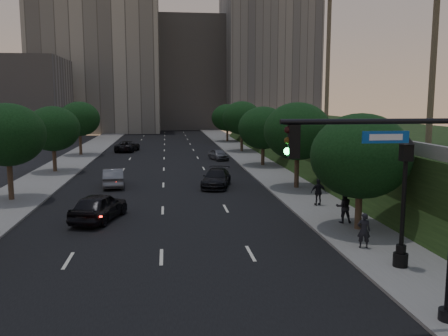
{
  "coord_description": "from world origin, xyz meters",
  "views": [
    {
      "loc": [
        0.31,
        -15.34,
        6.91
      ],
      "look_at": [
        3.09,
        7.44,
        3.6
      ],
      "focal_mm": 38.0,
      "sensor_mm": 36.0,
      "label": 1
    }
  ],
  "objects": [
    {
      "name": "tree_right_d",
      "position": [
        10.3,
        47.0,
        4.52
      ],
      "size": [
        5.2,
        5.2,
        6.74
      ],
      "color": "#38281C",
      "rests_on": "ground"
    },
    {
      "name": "sedan_mid_left",
      "position": [
        -3.96,
        22.86,
        0.74
      ],
      "size": [
        2.0,
        4.63,
        1.48
      ],
      "primitive_type": "imported",
      "rotation": [
        0.0,
        0.0,
        3.24
      ],
      "color": "#585A60",
      "rests_on": "ground"
    },
    {
      "name": "office_block_mid",
      "position": [
        6.0,
        102.0,
        13.0
      ],
      "size": [
        22.0,
        18.0,
        26.0
      ],
      "primitive_type": "cube",
      "color": "gray",
      "rests_on": "ground"
    },
    {
      "name": "office_block_right",
      "position": [
        24.0,
        96.0,
        18.0
      ],
      "size": [
        20.0,
        22.0,
        36.0
      ],
      "primitive_type": "cube",
      "color": "gray",
      "rests_on": "ground"
    },
    {
      "name": "pedestrian_b",
      "position": [
        9.99,
        9.29,
        1.05
      ],
      "size": [
        0.94,
        0.77,
        1.8
      ],
      "primitive_type": "imported",
      "rotation": [
        0.0,
        0.0,
        3.04
      ],
      "color": "black",
      "rests_on": "sidewalk_right"
    },
    {
      "name": "parapet_wall",
      "position": [
        13.5,
        28.0,
        4.35
      ],
      "size": [
        0.35,
        90.0,
        0.7
      ],
      "primitive_type": "cube",
      "color": "slate",
      "rests_on": "embankment"
    },
    {
      "name": "pedestrian_c",
      "position": [
        10.0,
        13.71,
        1.01
      ],
      "size": [
        1.04,
        0.48,
        1.73
      ],
      "primitive_type": "imported",
      "rotation": [
        0.0,
        0.0,
        3.2
      ],
      "color": "black",
      "rests_on": "sidewalk_right"
    },
    {
      "name": "sedan_far_left",
      "position": [
        -4.91,
        49.3,
        0.72
      ],
      "size": [
        3.35,
        5.57,
        1.45
      ],
      "primitive_type": "imported",
      "rotation": [
        0.0,
        0.0,
        2.95
      ],
      "color": "black",
      "rests_on": "ground"
    },
    {
      "name": "sedan_near_left",
      "position": [
        -3.61,
        11.95,
        0.82
      ],
      "size": [
        3.22,
        5.19,
        1.65
      ],
      "primitive_type": "imported",
      "rotation": [
        0.0,
        0.0,
        2.86
      ],
      "color": "black",
      "rests_on": "ground"
    },
    {
      "name": "tree_left_c",
      "position": [
        -10.3,
        31.0,
        4.21
      ],
      "size": [
        5.0,
        5.0,
        6.34
      ],
      "color": "#38281C",
      "rests_on": "ground"
    },
    {
      "name": "road_surface",
      "position": [
        0.0,
        30.0,
        0.01
      ],
      "size": [
        16.0,
        140.0,
        0.02
      ],
      "primitive_type": "cube",
      "color": "black",
      "rests_on": "ground"
    },
    {
      "name": "tree_right_a",
      "position": [
        10.3,
        8.0,
        4.02
      ],
      "size": [
        5.2,
        5.2,
        6.24
      ],
      "color": "#38281C",
      "rests_on": "ground"
    },
    {
      "name": "sedan_far_right",
      "position": [
        6.27,
        38.86,
        0.64
      ],
      "size": [
        2.41,
        4.04,
        1.29
      ],
      "primitive_type": "imported",
      "rotation": [
        0.0,
        0.0,
        0.25
      ],
      "color": "#57595E",
      "rests_on": "ground"
    },
    {
      "name": "pedestrian_a",
      "position": [
        9.24,
        4.83,
        0.97
      ],
      "size": [
        0.68,
        0.54,
        1.64
      ],
      "primitive_type": "imported",
      "rotation": [
        0.0,
        0.0,
        2.87
      ],
      "color": "black",
      "rests_on": "sidewalk_right"
    },
    {
      "name": "tree_left_b",
      "position": [
        -10.3,
        18.0,
        4.58
      ],
      "size": [
        5.0,
        5.0,
        6.71
      ],
      "color": "#38281C",
      "rests_on": "ground"
    },
    {
      "name": "traffic_signal_mast",
      "position": [
        7.76,
        -2.44,
        3.67
      ],
      "size": [
        5.68,
        0.56,
        7.0
      ],
      "color": "black",
      "rests_on": "ground"
    },
    {
      "name": "embankment",
      "position": [
        22.0,
        28.0,
        2.0
      ],
      "size": [
        18.0,
        90.0,
        4.0
      ],
      "primitive_type": "cube",
      "color": "black",
      "rests_on": "ground"
    },
    {
      "name": "sidewalk_right",
      "position": [
        10.25,
        30.0,
        0.07
      ],
      "size": [
        4.5,
        140.0,
        0.15
      ],
      "primitive_type": "cube",
      "color": "slate",
      "rests_on": "ground"
    },
    {
      "name": "ground",
      "position": [
        0.0,
        0.0,
        0.0
      ],
      "size": [
        160.0,
        160.0,
        0.0
      ],
      "primitive_type": "plane",
      "color": "black",
      "rests_on": "ground"
    },
    {
      "name": "tree_right_b",
      "position": [
        10.3,
        20.0,
        4.52
      ],
      "size": [
        5.2,
        5.2,
        6.74
      ],
      "color": "#38281C",
      "rests_on": "ground"
    },
    {
      "name": "tree_right_c",
      "position": [
        10.3,
        33.0,
        4.02
      ],
      "size": [
        5.2,
        5.2,
        6.24
      ],
      "color": "#38281C",
      "rests_on": "ground"
    },
    {
      "name": "office_block_left",
      "position": [
        -14.0,
        92.0,
        16.0
      ],
      "size": [
        26.0,
        20.0,
        32.0
      ],
      "primitive_type": "cube",
      "color": "gray",
      "rests_on": "ground"
    },
    {
      "name": "tree_left_d",
      "position": [
        -10.3,
        45.0,
        4.58
      ],
      "size": [
        5.0,
        5.0,
        6.71
      ],
      "color": "#38281C",
      "rests_on": "ground"
    },
    {
      "name": "tree_right_e",
      "position": [
        10.3,
        62.0,
        4.02
      ],
      "size": [
        5.2,
        5.2,
        6.24
      ],
      "color": "#38281C",
      "rests_on": "ground"
    },
    {
      "name": "sedan_near_right",
      "position": [
        4.21,
        21.67,
        0.72
      ],
      "size": [
        3.07,
        5.26,
        1.43
      ],
      "primitive_type": "imported",
      "rotation": [
        0.0,
        0.0,
        -0.23
      ],
      "color": "black",
      "rests_on": "ground"
    },
    {
      "name": "sidewalk_left",
      "position": [
        -10.25,
        30.0,
        0.07
      ],
      "size": [
        4.5,
        140.0,
        0.15
      ],
      "primitive_type": "cube",
      "color": "slate",
      "rests_on": "ground"
    },
    {
      "name": "street_lamp",
      "position": [
        9.74,
        2.29,
        2.63
      ],
      "size": [
        0.64,
        0.64,
        5.62
      ],
      "color": "black",
      "rests_on": "ground"
    },
    {
      "name": "office_block_filler",
      "position": [
        -26.0,
        70.0,
        7.0
      ],
      "size": [
        18.0,
        16.0,
        14.0
      ],
      "primitive_type": "cube",
      "color": "gray",
      "rests_on": "ground"
    }
  ]
}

